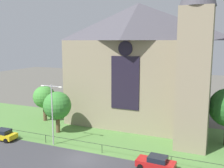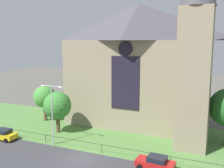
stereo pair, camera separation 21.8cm
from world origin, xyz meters
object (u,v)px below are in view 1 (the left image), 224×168
object	(u,v)px
tree_left_far	(44,97)
parked_car_red	(156,163)
tree_left_near	(57,106)
streetlamp_near	(52,107)
church_building	(141,63)
parked_car_yellow	(2,134)

from	to	relation	value
tree_left_far	parked_car_red	xyz separation A→B (m)	(22.31, -9.88, -3.47)
tree_left_near	streetlamp_near	size ratio (longest dim) A/B	0.77
church_building	tree_left_near	world-z (taller)	church_building
church_building	tree_left_near	size ratio (longest dim) A/B	4.09
parked_car_red	streetlamp_near	bearing A→B (deg)	-2.97
tree_left_near	church_building	bearing A→B (deg)	42.43
tree_left_near	parked_car_red	xyz separation A→B (m)	(16.70, -5.68, -3.46)
church_building	tree_left_far	bearing A→B (deg)	-161.98
parked_car_yellow	parked_car_red	world-z (taller)	same
tree_left_near	tree_left_far	size ratio (longest dim) A/B	1.02
tree_left_near	parked_car_yellow	world-z (taller)	tree_left_near
tree_left_far	streetlamp_near	size ratio (longest dim) A/B	0.75
tree_left_far	streetlamp_near	bearing A→B (deg)	-47.46
tree_left_far	parked_car_red	size ratio (longest dim) A/B	1.46
tree_left_near	tree_left_far	distance (m)	7.01
tree_left_near	tree_left_far	world-z (taller)	tree_left_near
tree_left_near	parked_car_red	size ratio (longest dim) A/B	1.49
streetlamp_near	parked_car_red	xyz separation A→B (m)	(14.47, -1.34, -4.50)
church_building	parked_car_red	xyz separation A→B (m)	(6.46, -15.04, -9.53)
church_building	parked_car_yellow	distance (m)	23.79
church_building	streetlamp_near	distance (m)	16.65
church_building	tree_left_far	size ratio (longest dim) A/B	4.18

